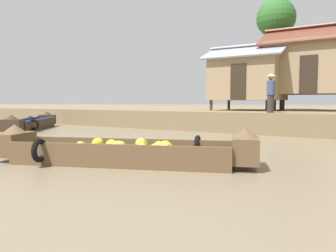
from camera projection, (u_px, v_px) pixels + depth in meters
The scene contains 8 objects.
ground_plane at pixel (183, 141), 11.79m from camera, with size 300.00×300.00×0.00m, color #7A6B51.
riverbank_strip at pixel (279, 115), 23.09m from camera, with size 160.00×20.00×0.93m, color #7F6B4C.
banana_boat at pixel (124, 151), 7.46m from camera, with size 5.88×3.10×0.85m.
cargo_boat_upstream at pixel (32, 124), 16.59m from camera, with size 3.77×4.89×0.84m.
stilt_house_left at pixel (248, 77), 17.76m from camera, with size 4.25×3.38×3.50m.
stilt_house_mid_left at pixel (314, 67), 16.95m from camera, with size 5.04×3.74×4.35m.
palm_tree_near at pixel (276, 19), 18.88m from camera, with size 2.20×2.20×6.34m.
vendor_person at pixel (271, 91), 13.94m from camera, with size 0.44×0.44×1.66m.
Camera 1 is at (5.83, -0.18, 1.40)m, focal length 35.41 mm.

